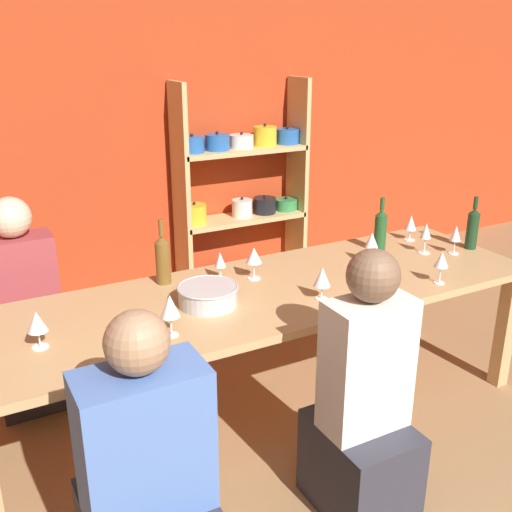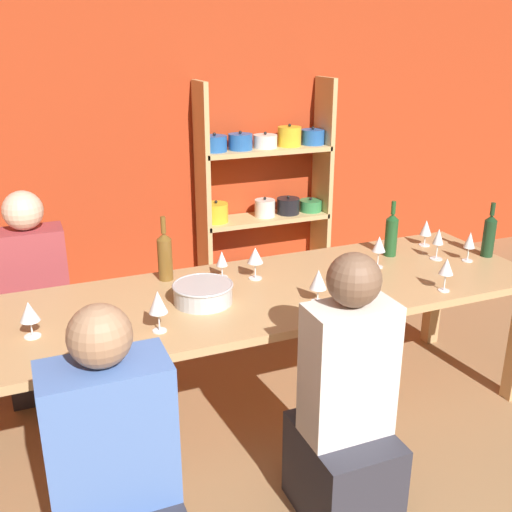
{
  "view_description": "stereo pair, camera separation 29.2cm",
  "coord_description": "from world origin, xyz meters",
  "px_view_note": "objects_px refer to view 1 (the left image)",
  "views": [
    {
      "loc": [
        -1.16,
        -0.48,
        1.94
      ],
      "look_at": [
        0.18,
        2.03,
        0.89
      ],
      "focal_mm": 42.0,
      "sensor_mm": 36.0,
      "label": 1
    },
    {
      "loc": [
        -0.9,
        -0.6,
        1.94
      ],
      "look_at": [
        0.18,
        2.03,
        0.89
      ],
      "focal_mm": 42.0,
      "sensor_mm": 36.0,
      "label": 2
    }
  ],
  "objects_px": {
    "wine_glass_red_a": "(170,307)",
    "wine_glass_red_f": "(372,241)",
    "dining_table": "(265,304)",
    "person_far_a": "(26,327)",
    "wine_glass_empty_c": "(426,232)",
    "person_near_b": "(150,509)",
    "wine_bottle_green": "(473,228)",
    "wine_glass_red_e": "(220,261)",
    "wine_glass_empty_b": "(442,260)",
    "wine_bottle_amber": "(163,259)",
    "wine_glass_red_c": "(37,323)",
    "wine_glass_empty_d": "(322,277)",
    "person_near_a": "(363,418)",
    "wine_glass_empty_a": "(411,223)",
    "shelf_unit": "(241,203)",
    "wine_glass_red_b": "(254,256)",
    "wine_bottle_dark": "(380,230)",
    "mixing_bowl": "(208,294)",
    "wine_glass_red_d": "(456,234)"
  },
  "relations": [
    {
      "from": "shelf_unit",
      "to": "wine_glass_red_b",
      "type": "distance_m",
      "value": 1.7
    },
    {
      "from": "wine_glass_empty_c",
      "to": "person_near_a",
      "type": "bearing_deg",
      "value": -142.43
    },
    {
      "from": "wine_bottle_green",
      "to": "wine_glass_red_e",
      "type": "relative_size",
      "value": 2.17
    },
    {
      "from": "wine_glass_red_b",
      "to": "wine_glass_empty_c",
      "type": "distance_m",
      "value": 1.07
    },
    {
      "from": "wine_glass_red_c",
      "to": "wine_glass_empty_c",
      "type": "relative_size",
      "value": 0.89
    },
    {
      "from": "wine_bottle_green",
      "to": "wine_glass_empty_d",
      "type": "height_order",
      "value": "wine_bottle_green"
    },
    {
      "from": "wine_glass_red_e",
      "to": "wine_glass_red_f",
      "type": "xyz_separation_m",
      "value": [
        0.84,
        -0.18,
        0.03
      ]
    },
    {
      "from": "wine_bottle_amber",
      "to": "wine_glass_empty_b",
      "type": "distance_m",
      "value": 1.42
    },
    {
      "from": "wine_glass_empty_b",
      "to": "wine_bottle_amber",
      "type": "bearing_deg",
      "value": 151.58
    },
    {
      "from": "mixing_bowl",
      "to": "wine_glass_red_b",
      "type": "relative_size",
      "value": 1.69
    },
    {
      "from": "person_near_b",
      "to": "mixing_bowl",
      "type": "bearing_deg",
      "value": 53.87
    },
    {
      "from": "wine_glass_empty_b",
      "to": "person_far_a",
      "type": "distance_m",
      "value": 2.25
    },
    {
      "from": "wine_glass_empty_c",
      "to": "person_far_a",
      "type": "xyz_separation_m",
      "value": [
        -2.15,
        0.75,
        -0.43
      ]
    },
    {
      "from": "wine_glass_red_b",
      "to": "wine_glass_empty_c",
      "type": "xyz_separation_m",
      "value": [
        1.07,
        -0.12,
        0.0
      ]
    },
    {
      "from": "wine_glass_empty_b",
      "to": "person_near_b",
      "type": "distance_m",
      "value": 1.85
    },
    {
      "from": "wine_glass_red_d",
      "to": "wine_glass_red_f",
      "type": "xyz_separation_m",
      "value": [
        -0.53,
        0.11,
        0.01
      ]
    },
    {
      "from": "dining_table",
      "to": "wine_glass_red_c",
      "type": "relative_size",
      "value": 18.05
    },
    {
      "from": "wine_bottle_dark",
      "to": "wine_glass_empty_b",
      "type": "xyz_separation_m",
      "value": [
        -0.05,
        -0.54,
        -0.0
      ]
    },
    {
      "from": "person_near_a",
      "to": "person_near_b",
      "type": "bearing_deg",
      "value": -177.33
    },
    {
      "from": "wine_glass_red_a",
      "to": "wine_glass_red_f",
      "type": "relative_size",
      "value": 1.05
    },
    {
      "from": "wine_bottle_dark",
      "to": "person_near_a",
      "type": "xyz_separation_m",
      "value": [
        -0.84,
        -0.96,
        -0.42
      ]
    },
    {
      "from": "person_near_b",
      "to": "wine_glass_empty_c",
      "type": "bearing_deg",
      "value": 23.2
    },
    {
      "from": "wine_glass_red_e",
      "to": "person_far_a",
      "type": "height_order",
      "value": "person_far_a"
    },
    {
      "from": "wine_bottle_dark",
      "to": "person_near_b",
      "type": "bearing_deg",
      "value": -150.5
    },
    {
      "from": "wine_bottle_amber",
      "to": "person_near_a",
      "type": "distance_m",
      "value": 1.26
    },
    {
      "from": "wine_glass_red_a",
      "to": "person_near_a",
      "type": "xyz_separation_m",
      "value": [
        0.62,
        -0.53,
        -0.43
      ]
    },
    {
      "from": "wine_bottle_green",
      "to": "person_near_b",
      "type": "relative_size",
      "value": 0.27
    },
    {
      "from": "wine_bottle_dark",
      "to": "wine_glass_empty_b",
      "type": "height_order",
      "value": "wine_bottle_dark"
    },
    {
      "from": "dining_table",
      "to": "wine_glass_empty_c",
      "type": "xyz_separation_m",
      "value": [
        1.09,
        0.04,
        0.2
      ]
    },
    {
      "from": "wine_glass_empty_c",
      "to": "person_near_a",
      "type": "xyz_separation_m",
      "value": [
        -1.05,
        -0.81,
        -0.42
      ]
    },
    {
      "from": "wine_glass_red_c",
      "to": "wine_bottle_amber",
      "type": "bearing_deg",
      "value": 30.93
    },
    {
      "from": "wine_glass_empty_c",
      "to": "person_near_b",
      "type": "height_order",
      "value": "person_near_b"
    },
    {
      "from": "wine_glass_empty_d",
      "to": "person_far_a",
      "type": "xyz_separation_m",
      "value": [
        -1.25,
        1.01,
        -0.42
      ]
    },
    {
      "from": "wine_bottle_green",
      "to": "wine_glass_empty_b",
      "type": "xyz_separation_m",
      "value": [
        -0.56,
        -0.32,
        -0.0
      ]
    },
    {
      "from": "wine_bottle_green",
      "to": "wine_bottle_amber",
      "type": "distance_m",
      "value": 1.84
    },
    {
      "from": "wine_glass_red_e",
      "to": "wine_glass_empty_d",
      "type": "bearing_deg",
      "value": -55.2
    },
    {
      "from": "wine_bottle_dark",
      "to": "person_near_a",
      "type": "relative_size",
      "value": 0.27
    },
    {
      "from": "dining_table",
      "to": "wine_glass_empty_d",
      "type": "bearing_deg",
      "value": -49.59
    },
    {
      "from": "wine_glass_empty_c",
      "to": "person_near_a",
      "type": "relative_size",
      "value": 0.15
    },
    {
      "from": "wine_glass_red_e",
      "to": "wine_glass_red_f",
      "type": "relative_size",
      "value": 0.82
    },
    {
      "from": "wine_glass_red_a",
      "to": "wine_glass_empty_a",
      "type": "bearing_deg",
      "value": 15.72
    },
    {
      "from": "wine_glass_empty_d",
      "to": "wine_bottle_dark",
      "type": "bearing_deg",
      "value": 30.98
    },
    {
      "from": "wine_bottle_dark",
      "to": "wine_glass_empty_d",
      "type": "xyz_separation_m",
      "value": [
        -0.69,
        -0.41,
        -0.02
      ]
    },
    {
      "from": "person_far_a",
      "to": "person_near_b",
      "type": "bearing_deg",
      "value": 95.83
    },
    {
      "from": "shelf_unit",
      "to": "wine_glass_red_c",
      "type": "height_order",
      "value": "shelf_unit"
    },
    {
      "from": "wine_glass_red_a",
      "to": "person_near_b",
      "type": "distance_m",
      "value": 0.8
    },
    {
      "from": "person_near_a",
      "to": "dining_table",
      "type": "bearing_deg",
      "value": 92.81
    },
    {
      "from": "wine_bottle_amber",
      "to": "wine_glass_red_a",
      "type": "bearing_deg",
      "value": -106.99
    },
    {
      "from": "wine_glass_empty_b",
      "to": "person_far_a",
      "type": "xyz_separation_m",
      "value": [
        -1.9,
        1.13,
        -0.43
      ]
    },
    {
      "from": "dining_table",
      "to": "person_far_a",
      "type": "height_order",
      "value": "person_far_a"
    }
  ]
}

